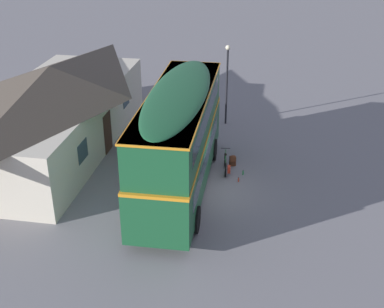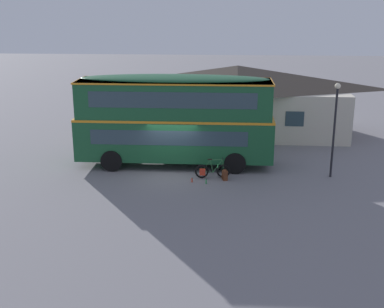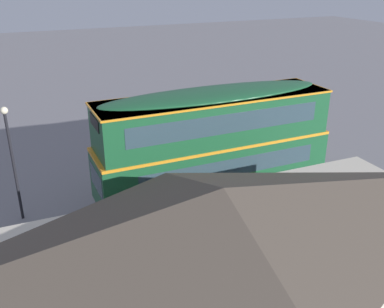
{
  "view_description": "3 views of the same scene",
  "coord_description": "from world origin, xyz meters",
  "px_view_note": "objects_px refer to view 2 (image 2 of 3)",
  "views": [
    {
      "loc": [
        -19.57,
        -2.25,
        11.82
      ],
      "look_at": [
        0.12,
        0.77,
        1.78
      ],
      "focal_mm": 47.32,
      "sensor_mm": 36.0,
      "label": 1
    },
    {
      "loc": [
        2.59,
        -24.28,
        8.35
      ],
      "look_at": [
        1.07,
        -0.73,
        1.26
      ],
      "focal_mm": 47.51,
      "sensor_mm": 36.0,
      "label": 2
    },
    {
      "loc": [
        7.85,
        16.51,
        9.25
      ],
      "look_at": [
        0.17,
        -0.6,
        1.24
      ],
      "focal_mm": 40.51,
      "sensor_mm": 36.0,
      "label": 3
    }
  ],
  "objects_px": {
    "backpack_on_ground": "(225,175)",
    "water_bottle_red_squeeze": "(192,180)",
    "double_decker_bus": "(175,117)",
    "touring_bicycle": "(211,171)",
    "water_bottle_green_metal": "(206,181)",
    "street_lamp": "(335,120)"
  },
  "relations": [
    {
      "from": "double_decker_bus",
      "to": "water_bottle_green_metal",
      "type": "bearing_deg",
      "value": -57.79
    },
    {
      "from": "double_decker_bus",
      "to": "street_lamp",
      "type": "height_order",
      "value": "double_decker_bus"
    },
    {
      "from": "backpack_on_ground",
      "to": "water_bottle_red_squeeze",
      "type": "height_order",
      "value": "backpack_on_ground"
    },
    {
      "from": "water_bottle_red_squeeze",
      "to": "water_bottle_green_metal",
      "type": "distance_m",
      "value": 0.71
    },
    {
      "from": "touring_bicycle",
      "to": "backpack_on_ground",
      "type": "relative_size",
      "value": 3.2
    },
    {
      "from": "double_decker_bus",
      "to": "touring_bicycle",
      "type": "bearing_deg",
      "value": -44.23
    },
    {
      "from": "touring_bicycle",
      "to": "backpack_on_ground",
      "type": "height_order",
      "value": "touring_bicycle"
    },
    {
      "from": "backpack_on_ground",
      "to": "water_bottle_red_squeeze",
      "type": "xyz_separation_m",
      "value": [
        -1.57,
        -0.41,
        -0.17
      ]
    },
    {
      "from": "backpack_on_ground",
      "to": "touring_bicycle",
      "type": "bearing_deg",
      "value": 157.08
    },
    {
      "from": "double_decker_bus",
      "to": "water_bottle_red_squeeze",
      "type": "height_order",
      "value": "double_decker_bus"
    },
    {
      "from": "water_bottle_red_squeeze",
      "to": "street_lamp",
      "type": "bearing_deg",
      "value": 10.31
    },
    {
      "from": "touring_bicycle",
      "to": "water_bottle_green_metal",
      "type": "relative_size",
      "value": 6.9
    },
    {
      "from": "water_bottle_red_squeeze",
      "to": "water_bottle_green_metal",
      "type": "relative_size",
      "value": 0.9
    },
    {
      "from": "backpack_on_ground",
      "to": "water_bottle_green_metal",
      "type": "xyz_separation_m",
      "value": [
        -0.89,
        -0.58,
        -0.16
      ]
    },
    {
      "from": "water_bottle_red_squeeze",
      "to": "water_bottle_green_metal",
      "type": "xyz_separation_m",
      "value": [
        0.69,
        -0.17,
        0.01
      ]
    },
    {
      "from": "backpack_on_ground",
      "to": "double_decker_bus",
      "type": "bearing_deg",
      "value": 140.12
    },
    {
      "from": "touring_bicycle",
      "to": "street_lamp",
      "type": "bearing_deg",
      "value": 5.34
    },
    {
      "from": "touring_bicycle",
      "to": "water_bottle_red_squeeze",
      "type": "bearing_deg",
      "value": -142.97
    },
    {
      "from": "backpack_on_ground",
      "to": "water_bottle_red_squeeze",
      "type": "bearing_deg",
      "value": -165.46
    },
    {
      "from": "backpack_on_ground",
      "to": "street_lamp",
      "type": "relative_size",
      "value": 0.12
    },
    {
      "from": "double_decker_bus",
      "to": "backpack_on_ground",
      "type": "height_order",
      "value": "double_decker_bus"
    },
    {
      "from": "street_lamp",
      "to": "double_decker_bus",
      "type": "bearing_deg",
      "value": 170.1
    }
  ]
}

